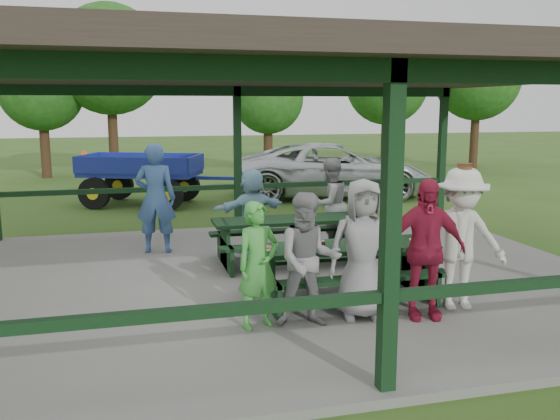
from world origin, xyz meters
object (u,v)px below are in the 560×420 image
object	(u,v)px
contestant_grey_mid	(362,249)
farm_trailer	(141,178)
contestant_white_fedora	(461,239)
spectator_blue	(156,198)
contestant_red	(424,249)
picnic_table_near	(344,264)
contestant_green	(258,265)
contestant_grey_left	(309,260)
pickup_truck	(332,170)
spectator_lblue	(252,210)
spectator_grey	(330,204)
picnic_table_far	(289,235)

from	to	relation	value
contestant_grey_mid	farm_trailer	xyz separation A→B (m)	(-2.42, 9.98, -0.23)
contestant_white_fedora	spectator_blue	distance (m)	5.43
contestant_red	picnic_table_near	bearing A→B (deg)	137.57
contestant_red	spectator_blue	world-z (taller)	spectator_blue
contestant_green	farm_trailer	xyz separation A→B (m)	(-1.11, 9.98, -0.12)
contestant_grey_left	pickup_truck	xyz separation A→B (m)	(3.88, 10.19, -0.10)
contestant_green	spectator_blue	size ratio (longest dim) A/B	0.77
contestant_white_fedora	spectator_blue	xyz separation A→B (m)	(-3.66, 4.01, 0.06)
picnic_table_near	spectator_lblue	world-z (taller)	spectator_lblue
contestant_red	spectator_grey	size ratio (longest dim) A/B	1.04
contestant_green	contestant_grey_mid	distance (m)	1.32
contestant_grey_mid	spectator_grey	distance (m)	3.58
picnic_table_near	pickup_truck	world-z (taller)	pickup_truck
contestant_white_fedora	spectator_grey	size ratio (longest dim) A/B	1.13
spectator_blue	pickup_truck	distance (m)	8.16
contestant_grey_mid	spectator_grey	bearing A→B (deg)	87.50
spectator_lblue	farm_trailer	size ratio (longest dim) A/B	0.36
picnic_table_far	contestant_grey_left	world-z (taller)	contestant_grey_left
contestant_white_fedora	farm_trailer	distance (m)	10.66
picnic_table_far	pickup_truck	xyz separation A→B (m)	(3.34, 7.32, 0.23)
spectator_blue	spectator_grey	size ratio (longest dim) A/B	1.18
picnic_table_far	spectator_grey	distance (m)	1.26
spectator_lblue	spectator_blue	world-z (taller)	spectator_blue
spectator_lblue	contestant_white_fedora	bearing A→B (deg)	102.21
spectator_lblue	spectator_blue	distance (m)	1.73
contestant_white_fedora	spectator_grey	bearing A→B (deg)	111.74
contestant_grey_mid	spectator_blue	distance (m)	4.64
spectator_grey	pickup_truck	distance (m)	7.00
contestant_red	farm_trailer	xyz separation A→B (m)	(-3.16, 10.16, -0.23)
spectator_blue	picnic_table_far	bearing A→B (deg)	158.27
spectator_lblue	pickup_truck	bearing A→B (deg)	-137.03
contestant_grey_left	spectator_grey	size ratio (longest dim) A/B	0.96
picnic_table_near	contestant_green	distance (m)	1.59
picnic_table_near	farm_trailer	distance (m)	9.54
picnic_table_near	pickup_truck	xyz separation A→B (m)	(3.11, 9.32, 0.23)
contestant_white_fedora	spectator_grey	xyz separation A→B (m)	(-0.57, 3.48, -0.09)
contestant_red	farm_trailer	world-z (taller)	contestant_red
pickup_truck	contestant_white_fedora	bearing A→B (deg)	-179.73
picnic_table_far	farm_trailer	world-z (taller)	farm_trailer
contestant_white_fedora	spectator_blue	size ratio (longest dim) A/B	0.96
contestant_green	spectator_grey	size ratio (longest dim) A/B	0.91
picnic_table_near	contestant_grey_left	xyz separation A→B (m)	(-0.77, -0.87, 0.33)
spectator_lblue	spectator_grey	size ratio (longest dim) A/B	0.90
contestant_grey_left	spectator_lblue	distance (m)	3.73
contestant_white_fedora	contestant_red	bearing A→B (deg)	-149.99
contestant_white_fedora	picnic_table_far	bearing A→B (deg)	131.61
contestant_red	contestant_white_fedora	bearing A→B (deg)	29.13
spectator_grey	farm_trailer	xyz separation A→B (m)	(-3.20, 6.49, -0.20)
contestant_green	spectator_blue	bearing A→B (deg)	85.39
picnic_table_near	spectator_blue	size ratio (longest dim) A/B	1.28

